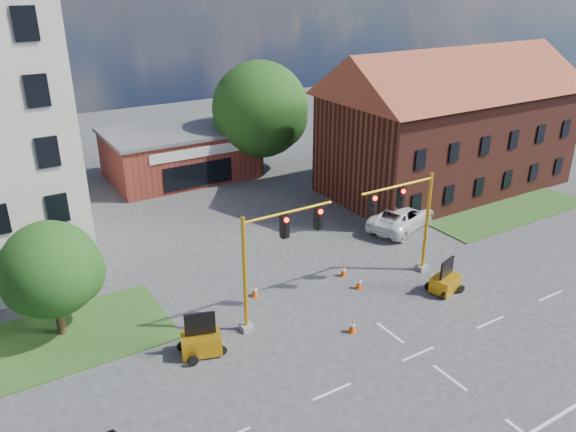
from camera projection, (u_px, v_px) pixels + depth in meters
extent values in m
plane|color=#3A3A3C|center=(418.00, 354.00, 26.51)|extent=(120.00, 120.00, 0.00)
cube|color=#29511E|center=(511.00, 213.00, 42.18)|extent=(14.00, 4.00, 0.08)
cube|color=maroon|center=(180.00, 154.00, 49.21)|extent=(12.00, 8.00, 4.00)
cube|color=#5B5B5D|center=(178.00, 130.00, 48.36)|extent=(12.40, 8.40, 0.30)
cube|color=silver|center=(197.00, 153.00, 45.56)|extent=(8.00, 0.10, 0.80)
cube|color=black|center=(198.00, 175.00, 46.31)|extent=(6.00, 0.10, 2.00)
cube|color=#542219|center=(448.00, 140.00, 46.10)|extent=(20.00, 10.00, 8.00)
cylinder|color=#312212|center=(261.00, 151.00, 49.96)|extent=(0.44, 0.44, 4.11)
sphere|color=#1E4816|center=(260.00, 109.00, 48.48)|extent=(8.34, 8.34, 8.34)
sphere|color=#1E4816|center=(275.00, 117.00, 49.89)|extent=(5.84, 5.84, 5.84)
cylinder|color=#312212|center=(59.00, 312.00, 27.49)|extent=(0.44, 0.44, 2.59)
sphere|color=#1E4816|center=(51.00, 269.00, 26.56)|extent=(4.68, 4.68, 4.68)
sphere|color=#1E4816|center=(72.00, 272.00, 27.48)|extent=(3.27, 3.27, 3.27)
cube|color=gray|center=(247.00, 327.00, 28.26)|extent=(0.60, 0.60, 0.30)
cylinder|color=orange|center=(245.00, 276.00, 27.10)|extent=(0.20, 0.20, 6.20)
cylinder|color=orange|center=(289.00, 212.00, 27.19)|extent=(5.00, 0.14, 0.14)
cube|color=black|center=(285.00, 226.00, 27.35)|extent=(0.40, 0.32, 1.20)
cube|color=black|center=(318.00, 218.00, 28.31)|extent=(0.40, 0.32, 1.20)
sphere|color=#FF0C07|center=(286.00, 220.00, 27.05)|extent=(0.24, 0.24, 0.24)
cube|color=gray|center=(422.00, 267.00, 34.03)|extent=(0.60, 0.60, 0.30)
cylinder|color=orange|center=(427.00, 223.00, 32.86)|extent=(0.20, 0.20, 6.20)
cylinder|color=orange|center=(398.00, 186.00, 30.55)|extent=(5.00, 0.14, 0.14)
cube|color=black|center=(401.00, 197.00, 30.95)|extent=(0.40, 0.32, 1.20)
cube|color=black|center=(372.00, 204.00, 29.99)|extent=(0.40, 0.32, 1.20)
sphere|color=#FF0C07|center=(403.00, 191.00, 30.65)|extent=(0.24, 0.24, 0.24)
cube|color=orange|center=(201.00, 343.00, 26.35)|extent=(2.14, 1.75, 0.93)
cube|color=black|center=(200.00, 324.00, 25.93)|extent=(1.41, 0.56, 1.13)
cube|color=orange|center=(445.00, 283.00, 31.56)|extent=(1.95, 1.56, 0.85)
cube|color=black|center=(447.00, 268.00, 31.17)|extent=(1.30, 0.48, 1.04)
cube|color=#E74A0C|center=(352.00, 332.00, 28.12)|extent=(0.38, 0.38, 0.04)
cone|color=#E74A0C|center=(352.00, 326.00, 27.99)|extent=(0.40, 0.40, 0.70)
cylinder|color=silver|center=(352.00, 325.00, 27.96)|extent=(0.27, 0.27, 0.09)
cube|color=#E74A0C|center=(255.00, 296.00, 31.28)|extent=(0.38, 0.38, 0.04)
cone|color=#E74A0C|center=(255.00, 291.00, 31.15)|extent=(0.40, 0.40, 0.70)
cylinder|color=silver|center=(255.00, 289.00, 31.13)|extent=(0.27, 0.27, 0.09)
cube|color=#E74A0C|center=(359.00, 288.00, 32.05)|extent=(0.38, 0.38, 0.04)
cone|color=#E74A0C|center=(359.00, 283.00, 31.92)|extent=(0.40, 0.40, 0.70)
cylinder|color=silver|center=(359.00, 282.00, 31.90)|extent=(0.27, 0.27, 0.09)
cube|color=#E74A0C|center=(343.00, 276.00, 33.37)|extent=(0.38, 0.38, 0.04)
cone|color=#E74A0C|center=(343.00, 271.00, 33.24)|extent=(0.40, 0.40, 0.70)
cylinder|color=silver|center=(344.00, 270.00, 33.21)|extent=(0.27, 0.27, 0.09)
imported|color=white|center=(402.00, 217.00, 39.45)|extent=(6.59, 4.64, 1.67)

